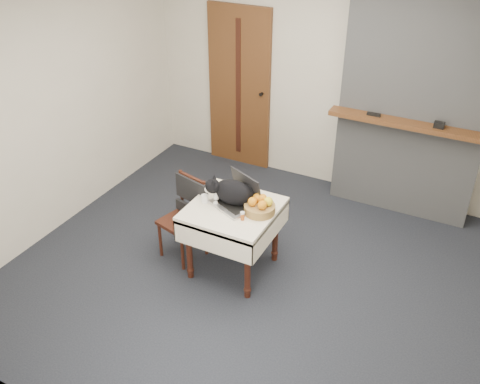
# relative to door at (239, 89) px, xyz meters

# --- Properties ---
(ground) EXTENTS (4.50, 4.50, 0.00)m
(ground) POSITION_rel_door_xyz_m (1.20, -1.97, -1.00)
(ground) COLOR black
(ground) RESTS_ON ground
(room_shell) EXTENTS (4.52, 4.01, 2.61)m
(room_shell) POSITION_rel_door_xyz_m (1.20, -1.51, 0.76)
(room_shell) COLOR beige
(room_shell) RESTS_ON ground
(door) EXTENTS (0.82, 0.10, 2.00)m
(door) POSITION_rel_door_xyz_m (0.00, 0.00, 0.00)
(door) COLOR brown
(door) RESTS_ON ground
(chimney) EXTENTS (1.62, 0.48, 2.60)m
(chimney) POSITION_rel_door_xyz_m (2.10, -0.13, 0.30)
(chimney) COLOR gray
(chimney) RESTS_ON ground
(side_table) EXTENTS (0.78, 0.78, 0.70)m
(side_table) POSITION_rel_door_xyz_m (0.96, -1.99, -0.41)
(side_table) COLOR #36130E
(side_table) RESTS_ON ground
(laptop) EXTENTS (0.49, 0.46, 0.29)m
(laptop) POSITION_rel_door_xyz_m (0.98, -1.91, -0.23)
(laptop) COLOR #B7B7BC
(laptop) RESTS_ON side_table
(cat) EXTENTS (0.57, 0.35, 0.27)m
(cat) POSITION_rel_door_xyz_m (0.94, -1.92, -0.18)
(cat) COLOR black
(cat) RESTS_ON side_table
(cream_jar) EXTENTS (0.07, 0.07, 0.07)m
(cream_jar) POSITION_rel_door_xyz_m (0.69, -2.03, -0.26)
(cream_jar) COLOR white
(cream_jar) RESTS_ON side_table
(pill_bottle) EXTENTS (0.04, 0.04, 0.08)m
(pill_bottle) POSITION_rel_door_xyz_m (1.13, -2.12, -0.26)
(pill_bottle) COLOR #954112
(pill_bottle) RESTS_ON side_table
(fruit_basket) EXTENTS (0.28, 0.28, 0.16)m
(fruit_basket) POSITION_rel_door_xyz_m (1.21, -1.95, -0.24)
(fruit_basket) COLOR olive
(fruit_basket) RESTS_ON side_table
(desk_clutter) EXTENTS (0.14, 0.05, 0.01)m
(desk_clutter) POSITION_rel_door_xyz_m (1.16, -1.90, -0.30)
(desk_clutter) COLOR black
(desk_clutter) RESTS_ON side_table
(chair) EXTENTS (0.46, 0.45, 0.84)m
(chair) POSITION_rel_door_xyz_m (0.44, -1.94, -0.46)
(chair) COLOR #36130E
(chair) RESTS_ON ground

